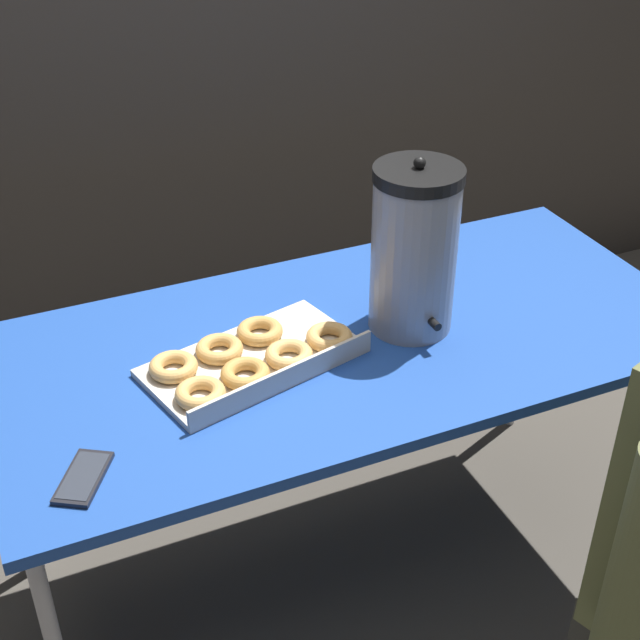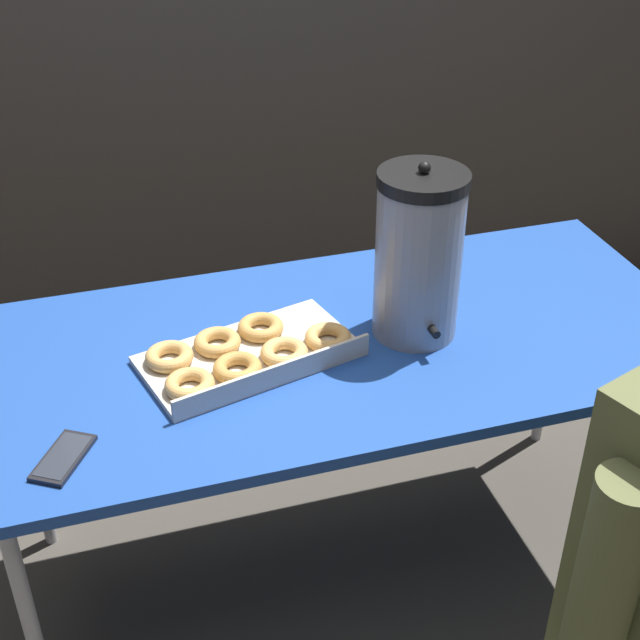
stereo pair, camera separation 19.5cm
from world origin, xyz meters
name	(u,v)px [view 1 (the left image)]	position (x,y,z in m)	size (l,w,h in m)	color
ground_plane	(344,565)	(0.00, 0.00, 0.00)	(12.00, 12.00, 0.00)	#4C473F
folding_table	(348,352)	(0.00, 0.00, 0.71)	(1.60, 0.75, 0.75)	#1E479E
donut_box	(250,359)	(-0.24, -0.03, 0.77)	(0.50, 0.35, 0.05)	beige
coffee_urn	(414,250)	(0.15, -0.01, 0.94)	(0.19, 0.22, 0.41)	#939399
cell_phone	(83,478)	(-0.64, -0.23, 0.75)	(0.13, 0.16, 0.01)	black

